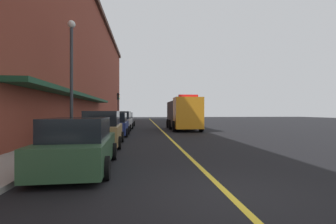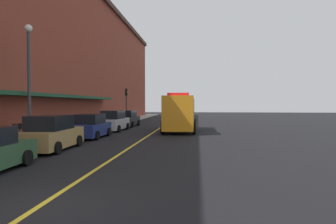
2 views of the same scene
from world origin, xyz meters
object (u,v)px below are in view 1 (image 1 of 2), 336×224
Objects in this scene: parked_car_2 at (115,125)px; parked_car_4 at (125,120)px; parked_car_0 at (79,145)px; parking_meter_1 at (73,127)px; utility_truck at (183,114)px; parking_meter_2 at (106,120)px; street_lamp_left at (71,67)px; parked_car_1 at (103,130)px; parking_meter_0 at (71,128)px; traffic_light_near at (118,102)px; parked_car_3 at (122,121)px.

parked_car_4 reaches higher than parked_car_2.
parking_meter_1 is (-1.47, 4.78, 0.29)m from parked_car_0.
parking_meter_2 is (-7.61, -0.71, -0.55)m from utility_truck.
street_lamp_left is (-2.03, -15.64, 3.58)m from parked_car_4.
parked_car_1 is at bearing 29.22° from parking_meter_1.
parked_car_4 reaches higher than parking_meter_1.
parking_meter_2 is at bearing 168.60° from parked_car_4.
parking_meter_2 is 10.23m from street_lamp_left.
parked_car_1 is 0.61× the size of utility_truck.
parked_car_1 is 1.01× the size of parked_car_4.
parking_meter_2 is at bearing 86.44° from street_lamp_left.
parked_car_2 reaches higher than parking_meter_0.
traffic_light_near reaches higher than parking_meter_1.
utility_truck is 5.75× the size of parking_meter_1.
parked_car_1 is 11.47m from parked_car_3.
parked_car_2 is at bearing -2.07° from parked_car_1.
parked_car_0 is 4.60m from parking_meter_0.
parking_meter_2 is (-1.43, -5.99, 0.24)m from parked_car_4.
parked_car_0 is 11.23m from parked_car_2.
parked_car_1 is 0.99× the size of parked_car_3.
parked_car_4 is (-0.04, 22.35, 0.05)m from parked_car_0.
utility_truck reaches higher than parking_meter_1.
parking_meter_2 is at bearing 90.00° from parking_meter_1.
utility_truck is at bearing -30.23° from parked_car_1.
parked_car_3 is at bearing -89.57° from utility_truck.
parking_meter_2 is at bearing 15.07° from parked_car_2.
parked_car_1 reaches higher than parked_car_4.
parking_meter_1 is (-1.47, -12.22, 0.19)m from parked_car_3.
parked_car_4 is (0.08, 16.81, -0.05)m from parked_car_1.
parked_car_1 is 4.20m from street_lamp_left.
parked_car_1 is at bearing -86.66° from traffic_light_near.
parked_car_3 is at bearing 83.15° from parking_meter_1.
parked_car_3 is 3.52× the size of parking_meter_1.
parked_car_1 is 16.81m from parked_car_4.
parking_meter_2 is 0.31× the size of traffic_light_near.
parking_meter_1 is at bearing 167.84° from parked_car_2.
street_lamp_left is (-1.98, -4.53, 3.58)m from parked_car_2.
parked_car_2 is at bearing -178.22° from parked_car_4.
parked_car_2 is at bearing -1.86° from parked_car_0.
parked_car_2 is at bearing -85.39° from traffic_light_near.
parking_meter_0 is 1.00× the size of parking_meter_2.
parked_car_3 is at bearing -2.29° from parked_car_0.
parked_car_2 is 3.17× the size of parking_meter_2.
street_lamp_left is at bearing -38.50° from utility_truck.
parked_car_1 is 5.69m from parked_car_2.
parked_car_2 is (-0.08, 11.23, 0.04)m from parked_car_0.
parked_car_4 is at bearing 85.46° from parking_meter_0.
parked_car_1 is at bearing -28.61° from utility_truck.
utility_truck is (6.18, -5.29, 0.79)m from parked_car_4.
parked_car_3 is at bearing -2.33° from parked_car_1.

